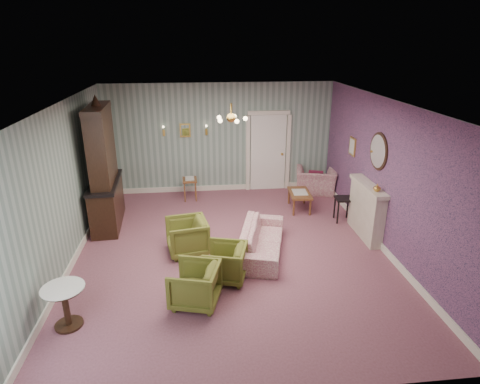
{
  "coord_description": "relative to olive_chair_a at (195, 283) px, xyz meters",
  "views": [
    {
      "loc": [
        -0.62,
        -7.06,
        3.96
      ],
      "look_at": [
        0.2,
        0.4,
        1.1
      ],
      "focal_mm": 30.4,
      "sensor_mm": 36.0,
      "label": 1
    }
  ],
  "objects": [
    {
      "name": "floor",
      "position": [
        0.73,
        1.59,
        -0.37
      ],
      "size": [
        7.0,
        7.0,
        0.0
      ],
      "primitive_type": "plane",
      "color": "#895062",
      "rests_on": "ground"
    },
    {
      "name": "ceiling",
      "position": [
        0.73,
        1.59,
        2.53
      ],
      "size": [
        7.0,
        7.0,
        0.0
      ],
      "primitive_type": "plane",
      "rotation": [
        3.14,
        0.0,
        0.0
      ],
      "color": "white",
      "rests_on": "ground"
    },
    {
      "name": "wall_back",
      "position": [
        0.73,
        5.09,
        1.08
      ],
      "size": [
        6.0,
        0.0,
        6.0
      ],
      "primitive_type": "plane",
      "rotation": [
        1.57,
        0.0,
        0.0
      ],
      "color": "slate",
      "rests_on": "ground"
    },
    {
      "name": "wall_front",
      "position": [
        0.73,
        -1.91,
        1.08
      ],
      "size": [
        6.0,
        0.0,
        6.0
      ],
      "primitive_type": "plane",
      "rotation": [
        -1.57,
        0.0,
        0.0
      ],
      "color": "slate",
      "rests_on": "ground"
    },
    {
      "name": "wall_left",
      "position": [
        -2.27,
        1.59,
        1.08
      ],
      "size": [
        0.0,
        7.0,
        7.0
      ],
      "primitive_type": "plane",
      "rotation": [
        1.57,
        0.0,
        1.57
      ],
      "color": "slate",
      "rests_on": "ground"
    },
    {
      "name": "wall_right",
      "position": [
        3.73,
        1.59,
        1.08
      ],
      "size": [
        0.0,
        7.0,
        7.0
      ],
      "primitive_type": "plane",
      "rotation": [
        1.57,
        0.0,
        -1.57
      ],
      "color": "slate",
      "rests_on": "ground"
    },
    {
      "name": "wall_right_floral",
      "position": [
        3.72,
        1.59,
        1.08
      ],
      "size": [
        0.0,
        7.0,
        7.0
      ],
      "primitive_type": "plane",
      "rotation": [
        1.57,
        0.0,
        -1.57
      ],
      "color": "#AF578B",
      "rests_on": "ground"
    },
    {
      "name": "door",
      "position": [
        2.03,
        5.05,
        0.71
      ],
      "size": [
        1.12,
        0.12,
        2.16
      ],
      "primitive_type": null,
      "color": "white",
      "rests_on": "floor"
    },
    {
      "name": "olive_chair_a",
      "position": [
        0.0,
        0.0,
        0.0
      ],
      "size": [
        0.84,
        0.87,
        0.74
      ],
      "primitive_type": "imported",
      "rotation": [
        0.0,
        0.0,
        -1.84
      ],
      "color": "brown",
      "rests_on": "floor"
    },
    {
      "name": "olive_chair_b",
      "position": [
        0.53,
        0.65,
        -0.02
      ],
      "size": [
        0.8,
        0.83,
        0.71
      ],
      "primitive_type": "imported",
      "rotation": [
        0.0,
        0.0,
        -1.83
      ],
      "color": "brown",
      "rests_on": "floor"
    },
    {
      "name": "olive_chair_c",
      "position": [
        -0.14,
        1.66,
        0.02
      ],
      "size": [
        0.82,
        0.86,
        0.77
      ],
      "primitive_type": "imported",
      "rotation": [
        0.0,
        0.0,
        -1.39
      ],
      "color": "brown",
      "rests_on": "floor"
    },
    {
      "name": "sofa_chintz",
      "position": [
        1.31,
        1.49,
        0.01
      ],
      "size": [
        1.03,
        2.0,
        0.75
      ],
      "primitive_type": "imported",
      "rotation": [
        0.0,
        0.0,
        1.32
      ],
      "color": "#9B3E5F",
      "rests_on": "floor"
    },
    {
      "name": "wingback_chair",
      "position": [
        3.28,
        4.6,
        0.09
      ],
      "size": [
        1.17,
        0.91,
        0.91
      ],
      "primitive_type": "imported",
      "rotation": [
        0.0,
        0.0,
        2.9
      ],
      "color": "#9B3E5F",
      "rests_on": "floor"
    },
    {
      "name": "dresser",
      "position": [
        -1.92,
        3.16,
        1.04
      ],
      "size": [
        0.69,
        1.73,
        2.82
      ],
      "primitive_type": null,
      "rotation": [
        0.0,
        0.0,
        0.06
      ],
      "color": "black",
      "rests_on": "floor"
    },
    {
      "name": "fireplace",
      "position": [
        3.59,
        1.99,
        0.21
      ],
      "size": [
        0.3,
        1.4,
        1.16
      ],
      "primitive_type": null,
      "color": "beige",
      "rests_on": "floor"
    },
    {
      "name": "mantel_vase",
      "position": [
        3.57,
        1.59,
        0.86
      ],
      "size": [
        0.15,
        0.15,
        0.15
      ],
      "primitive_type": "imported",
      "color": "gold",
      "rests_on": "fireplace"
    },
    {
      "name": "oval_mirror",
      "position": [
        3.69,
        1.99,
        1.48
      ],
      "size": [
        0.04,
        0.76,
        0.84
      ],
      "primitive_type": null,
      "color": "white",
      "rests_on": "wall_right"
    },
    {
      "name": "framed_print",
      "position": [
        3.7,
        3.34,
        1.23
      ],
      "size": [
        0.04,
        0.34,
        0.42
      ],
      "primitive_type": null,
      "color": "gold",
      "rests_on": "wall_right"
    },
    {
      "name": "coffee_table",
      "position": [
        2.56,
        3.52,
        -0.14
      ],
      "size": [
        0.55,
        0.91,
        0.45
      ],
      "primitive_type": null,
      "rotation": [
        0.0,
        0.0,
        -0.07
      ],
      "color": "brown",
      "rests_on": "floor"
    },
    {
      "name": "side_table_black",
      "position": [
        3.38,
        2.75,
        -0.09
      ],
      "size": [
        0.4,
        0.4,
        0.57
      ],
      "primitive_type": null,
      "rotation": [
        0.0,
        0.0,
        -0.07
      ],
      "color": "black",
      "rests_on": "floor"
    },
    {
      "name": "pedestal_table",
      "position": [
        -1.85,
        -0.34,
        -0.04
      ],
      "size": [
        0.62,
        0.62,
        0.66
      ],
      "primitive_type": null,
      "rotation": [
        0.0,
        0.0,
        -0.01
      ],
      "color": "black",
      "rests_on": "floor"
    },
    {
      "name": "nesting_table",
      "position": [
        -0.1,
        4.49,
        -0.07
      ],
      "size": [
        0.38,
        0.48,
        0.6
      ],
      "primitive_type": null,
      "rotation": [
        0.0,
        0.0,
        0.04
      ],
      "color": "brown",
      "rests_on": "floor"
    },
    {
      "name": "gilt_mirror_back",
      "position": [
        -0.17,
        5.05,
        1.33
      ],
      "size": [
        0.28,
        0.06,
        0.36
      ],
      "primitive_type": null,
      "color": "gold",
      "rests_on": "wall_back"
    },
    {
      "name": "sconce_left",
      "position": [
        -0.72,
        5.03,
        1.33
      ],
      "size": [
        0.16,
        0.12,
        0.3
      ],
      "primitive_type": null,
      "color": "gold",
      "rests_on": "wall_back"
    },
    {
      "name": "sconce_right",
      "position": [
        0.38,
        5.03,
        1.33
      ],
      "size": [
        0.16,
        0.12,
        0.3
      ],
      "primitive_type": null,
      "color": "gold",
      "rests_on": "wall_back"
    },
    {
      "name": "chandelier",
      "position": [
        0.73,
        1.59,
        2.26
      ],
      "size": [
        0.56,
        0.56,
        0.36
      ],
      "primitive_type": null,
      "color": "gold",
      "rests_on": "ceiling"
    },
    {
      "name": "burgundy_cushion",
      "position": [
        3.23,
        4.45,
        0.11
      ],
      "size": [
        0.41,
        0.28,
        0.39
      ],
      "primitive_type": "cube",
      "rotation": [
        0.17,
        0.0,
        -0.35
      ],
      "color": "maroon",
      "rests_on": "wingback_chair"
    }
  ]
}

